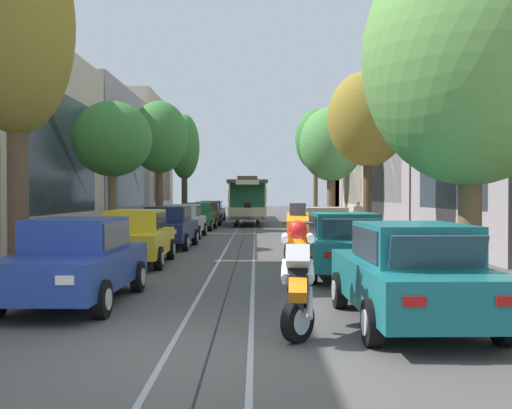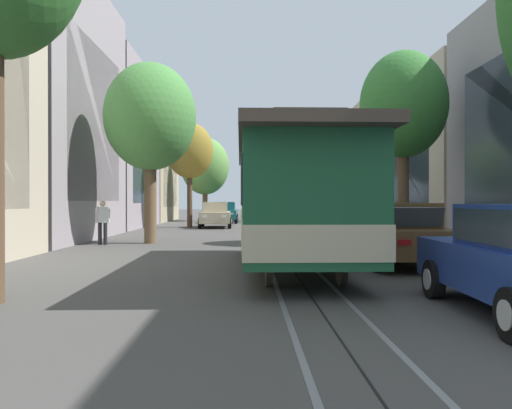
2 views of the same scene
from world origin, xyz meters
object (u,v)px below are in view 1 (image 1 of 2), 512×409
parked_car_green_fifth_left (197,216)px  parked_car_brown_sixth_left (206,213)px  street_tree_kerb_right_near (470,59)px  street_tree_kerb_right_second (367,120)px  parked_car_silver_fourth_left (182,221)px  street_tree_kerb_right_mid (330,145)px  parked_car_blue_near_left (75,260)px  parked_car_teal_near_right (410,273)px  motorcycle_with_rider (297,267)px  parked_car_blue_far_left (210,211)px  pedestrian_on_left_pavement (357,214)px  street_tree_kerb_right_fourth (315,140)px  parked_car_beige_mid_right (322,229)px  street_tree_kerb_left_near (16,30)px  parked_car_navy_mid_left (167,227)px  street_tree_kerb_left_fourth (183,148)px  parked_car_teal_second_right (341,244)px  cable_car_trolley (246,200)px  street_tree_kerb_left_mid (158,138)px  parked_car_yellow_second_left (134,237)px  street_tree_kerb_left_second (111,140)px

parked_car_green_fifth_left → parked_car_brown_sixth_left: (0.06, 5.65, 0.00)m
street_tree_kerb_right_near → street_tree_kerb_right_second: bearing=89.5°
parked_car_silver_fourth_left → street_tree_kerb_right_mid: (7.72, 5.07, 4.06)m
parked_car_blue_near_left → street_tree_kerb_right_second: (7.40, 10.39, 3.95)m
street_tree_kerb_right_mid → parked_car_teal_near_right: bearing=-94.4°
motorcycle_with_rider → street_tree_kerb_right_second: bearing=75.1°
parked_car_blue_far_left → pedestrian_on_left_pavement: 15.22m
parked_car_blue_near_left → street_tree_kerb_right_fourth: (7.89, 33.72, 5.38)m
parked_car_silver_fourth_left → street_tree_kerb_right_fourth: street_tree_kerb_right_fourth is taller
street_tree_kerb_right_fourth → motorcycle_with_rider: 36.88m
parked_car_blue_near_left → parked_car_green_fifth_left: 23.37m
parked_car_beige_mid_right → motorcycle_with_rider: 13.11m
street_tree_kerb_left_near → motorcycle_with_rider: street_tree_kerb_left_near is taller
motorcycle_with_rider → parked_car_beige_mid_right: bearing=81.9°
parked_car_navy_mid_left → parked_car_brown_sixth_left: same height
parked_car_beige_mid_right → street_tree_kerb_right_fourth: size_ratio=0.51×
parked_car_blue_near_left → parked_car_blue_far_left: same height
parked_car_green_fifth_left → parked_car_teal_near_right: 25.86m
pedestrian_on_left_pavement → street_tree_kerb_left_fourth: bearing=139.0°
parked_car_green_fifth_left → motorcycle_with_rider: size_ratio=2.32×
parked_car_navy_mid_left → parked_car_blue_far_left: bearing=90.2°
street_tree_kerb_left_near → street_tree_kerb_right_near: (9.16, -1.98, -1.07)m
parked_car_green_fifth_left → pedestrian_on_left_pavement: bearing=-3.2°
parked_car_brown_sixth_left → parked_car_teal_second_right: (5.49, -25.36, 0.00)m
parked_car_blue_near_left → street_tree_kerb_right_fourth: street_tree_kerb_right_fourth is taller
parked_car_navy_mid_left → parked_car_teal_second_right: 9.71m
parked_car_teal_near_right → cable_car_trolley: size_ratio=0.48×
street_tree_kerb_left_mid → pedestrian_on_left_pavement: bearing=1.4°
parked_car_yellow_second_left → parked_car_blue_near_left: bearing=-88.5°
street_tree_kerb_right_second → pedestrian_on_left_pavement: street_tree_kerb_right_second is taller
parked_car_beige_mid_right → pedestrian_on_left_pavement: bearing=74.5°
parked_car_yellow_second_left → street_tree_kerb_right_fourth: 29.20m
parked_car_beige_mid_right → parked_car_brown_sixth_left: bearing=107.2°
parked_car_teal_near_right → motorcycle_with_rider: motorcycle_with_rider is taller
street_tree_kerb_left_near → street_tree_kerb_left_mid: (-0.31, 20.68, -0.33)m
parked_car_silver_fourth_left → parked_car_beige_mid_right: same height
parked_car_teal_near_right → street_tree_kerb_left_near: bearing=153.8°
parked_car_green_fifth_left → motorcycle_with_rider: bearing=-81.2°
street_tree_kerb_right_mid → street_tree_kerb_left_second: bearing=-130.8°
cable_car_trolley → pedestrian_on_left_pavement: size_ratio=5.54×
street_tree_kerb_left_near → parked_car_teal_near_right: bearing=-26.2°
parked_car_teal_second_right → street_tree_kerb_left_mid: size_ratio=0.59×
parked_car_blue_far_left → cable_car_trolley: bearing=-59.1°
street_tree_kerb_right_near → parked_car_teal_near_right: bearing=-131.4°
street_tree_kerb_left_near → street_tree_kerb_right_second: size_ratio=1.24×
street_tree_kerb_right_near → pedestrian_on_left_pavement: (1.93, 22.93, -3.60)m
street_tree_kerb_left_mid → cable_car_trolley: bearing=56.7°
street_tree_kerb_left_fourth → parked_car_navy_mid_left: bearing=-84.8°
parked_car_blue_near_left → parked_car_teal_second_right: same height
parked_car_silver_fourth_left → parked_car_teal_near_right: (5.89, -18.96, 0.00)m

